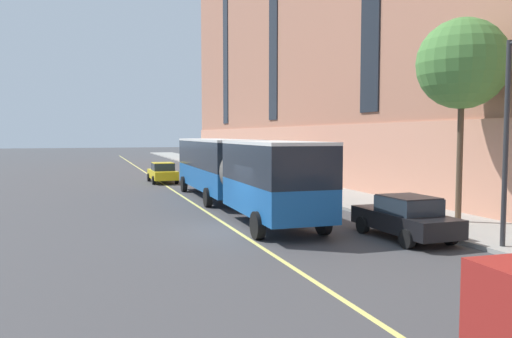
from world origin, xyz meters
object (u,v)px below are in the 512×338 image
object	(u,v)px
parked_car_black_2	(405,217)
street_tree_mid_block	(462,64)
parked_car_red_0	(245,175)
taxi_cab	(163,173)
city_bus	(234,168)

from	to	relation	value
parked_car_black_2	street_tree_mid_block	bearing A→B (deg)	23.75
parked_car_red_0	taxi_cab	xyz separation A→B (m)	(-5.26, 4.66, -0.00)
city_bus	parked_car_red_0	bearing A→B (deg)	69.19
parked_car_black_2	taxi_cab	size ratio (longest dim) A/B	0.98
street_tree_mid_block	city_bus	bearing A→B (deg)	132.72
parked_car_black_2	taxi_cab	xyz separation A→B (m)	(-5.16, 23.88, 0.00)
parked_car_red_0	city_bus	bearing A→B (deg)	-110.81
city_bus	taxi_cab	world-z (taller)	city_bus
city_bus	parked_car_black_2	world-z (taller)	city_bus
city_bus	parked_car_red_0	size ratio (longest dim) A/B	4.05
street_tree_mid_block	parked_car_red_0	bearing A→B (deg)	101.64
city_bus	parked_car_black_2	bearing A→B (deg)	-69.48
taxi_cab	street_tree_mid_block	bearing A→B (deg)	-68.23
taxi_cab	street_tree_mid_block	distance (m)	24.63
city_bus	parked_car_red_0	xyz separation A→B (m)	(3.68, 9.68, -1.23)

